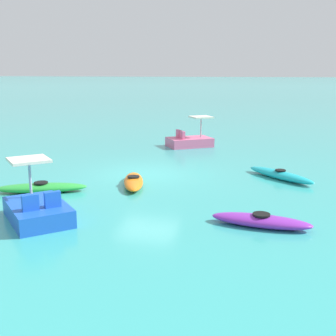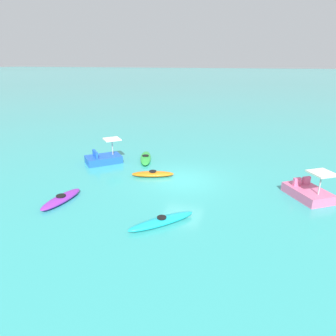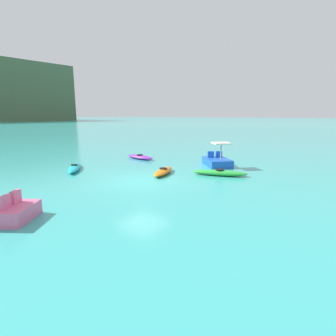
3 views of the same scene
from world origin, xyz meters
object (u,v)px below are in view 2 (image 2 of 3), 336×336
(kayak_green, at_px, (146,158))
(pedal_boat_pink, at_px, (308,192))
(kayak_orange, at_px, (153,174))
(pedal_boat_blue, at_px, (104,158))
(kayak_cyan, at_px, (162,221))
(kayak_purple, at_px, (61,199))

(kayak_green, relative_size, pedal_boat_pink, 1.14)
(kayak_green, xyz_separation_m, kayak_orange, (-1.66, 2.85, 0.00))
(kayak_green, xyz_separation_m, pedal_boat_pink, (-10.56, 3.11, 0.17))
(kayak_orange, relative_size, pedal_boat_blue, 0.98)
(kayak_green, height_order, pedal_boat_blue, pedal_boat_blue)
(kayak_cyan, xyz_separation_m, kayak_purple, (5.65, -0.47, 0.00))
(kayak_purple, xyz_separation_m, pedal_boat_blue, (1.09, -6.21, 0.17))
(kayak_cyan, distance_m, pedal_boat_blue, 9.49)
(kayak_green, height_order, kayak_purple, same)
(kayak_green, bearing_deg, kayak_orange, 120.24)
(kayak_cyan, bearing_deg, pedal_boat_pink, -142.08)
(kayak_purple, bearing_deg, pedal_boat_blue, -80.04)
(kayak_cyan, height_order, pedal_boat_blue, pedal_boat_blue)
(kayak_green, distance_m, kayak_orange, 3.30)
(kayak_cyan, height_order, kayak_purple, same)
(kayak_purple, bearing_deg, pedal_boat_pink, -159.39)
(pedal_boat_pink, bearing_deg, kayak_cyan, 37.92)
(pedal_boat_blue, xyz_separation_m, pedal_boat_pink, (-13.18, 1.67, 0.00))
(kayak_purple, distance_m, pedal_boat_blue, 6.31)
(kayak_green, height_order, kayak_orange, same)
(kayak_cyan, xyz_separation_m, pedal_boat_blue, (6.74, -6.68, 0.17))
(kayak_green, relative_size, pedal_boat_blue, 1.17)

